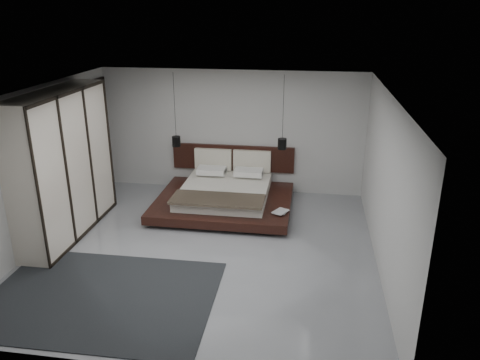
% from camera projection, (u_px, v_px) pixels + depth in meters
% --- Properties ---
extents(floor, '(6.00, 6.00, 0.00)m').
position_uv_depth(floor, '(205.00, 249.00, 8.41)').
color(floor, gray).
rests_on(floor, ground).
extents(ceiling, '(6.00, 6.00, 0.00)m').
position_uv_depth(ceiling, '(200.00, 93.00, 7.44)').
color(ceiling, white).
rests_on(ceiling, wall_back).
extents(wall_back, '(6.00, 0.00, 6.00)m').
position_uv_depth(wall_back, '(232.00, 132.00, 10.70)').
color(wall_back, '#B7B7B4').
rests_on(wall_back, floor).
extents(wall_front, '(6.00, 0.00, 6.00)m').
position_uv_depth(wall_front, '(141.00, 267.00, 5.14)').
color(wall_front, '#B7B7B4').
rests_on(wall_front, floor).
extents(wall_left, '(0.00, 6.00, 6.00)m').
position_uv_depth(wall_left, '(39.00, 167.00, 8.35)').
color(wall_left, '#B7B7B4').
rests_on(wall_left, floor).
extents(wall_right, '(0.00, 6.00, 6.00)m').
position_uv_depth(wall_right, '(385.00, 185.00, 7.50)').
color(wall_right, '#B7B7B4').
rests_on(wall_right, floor).
extents(lattice_screen, '(0.05, 0.90, 2.60)m').
position_uv_depth(lattice_screen, '(101.00, 137.00, 10.65)').
color(lattice_screen, black).
rests_on(lattice_screen, floor).
extents(bed, '(2.84, 2.42, 1.09)m').
position_uv_depth(bed, '(225.00, 194.00, 10.07)').
color(bed, black).
rests_on(bed, floor).
extents(book_lower, '(0.28, 0.33, 0.03)m').
position_uv_depth(book_lower, '(277.00, 211.00, 9.30)').
color(book_lower, '#99724C').
rests_on(book_lower, bed).
extents(book_upper, '(0.36, 0.40, 0.02)m').
position_uv_depth(book_upper, '(276.00, 210.00, 9.26)').
color(book_upper, '#99724C').
rests_on(book_upper, book_lower).
extents(pendant_left, '(0.18, 0.18, 1.61)m').
position_uv_depth(pendant_left, '(176.00, 141.00, 10.30)').
color(pendant_left, black).
rests_on(pendant_left, ceiling).
extents(pendant_right, '(0.19, 0.19, 1.57)m').
position_uv_depth(pendant_right, '(282.00, 144.00, 9.96)').
color(pendant_right, black).
rests_on(pendant_right, ceiling).
extents(wardrobe, '(0.65, 2.77, 2.72)m').
position_uv_depth(wardrobe, '(63.00, 165.00, 8.59)').
color(wardrobe, beige).
rests_on(wardrobe, floor).
extents(rug, '(3.41, 2.45, 0.01)m').
position_uv_depth(rug, '(101.00, 297.00, 7.00)').
color(rug, black).
rests_on(rug, floor).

